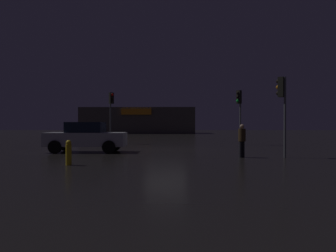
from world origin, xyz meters
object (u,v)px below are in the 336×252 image
store_building (139,121)px  pedestrian (242,138)px  traffic_signal_opposite (111,105)px  fire_hydrant (69,153)px  car_near (86,137)px  traffic_signal_cross_left (239,104)px  traffic_signal_main (282,96)px

store_building → pedestrian: 38.91m
traffic_signal_opposite → fire_hydrant: 13.19m
pedestrian → fire_hydrant: pedestrian is taller
car_near → fire_hydrant: (0.83, -5.46, -0.38)m
pedestrian → fire_hydrant: bearing=-158.3°
traffic_signal_cross_left → car_near: traffic_signal_cross_left is taller
store_building → fire_hydrant: store_building is taller
traffic_signal_cross_left → pedestrian: 9.49m
car_near → fire_hydrant: bearing=-81.4°
store_building → traffic_signal_cross_left: bearing=-69.7°
car_near → pedestrian: 8.43m
traffic_signal_cross_left → fire_hydrant: traffic_signal_cross_left is taller
traffic_signal_main → traffic_signal_cross_left: bearing=90.4°
traffic_signal_main → fire_hydrant: 9.80m
store_building → traffic_signal_main: (10.70, -37.88, 0.77)m
traffic_signal_opposite → traffic_signal_cross_left: traffic_signal_cross_left is taller
traffic_signal_cross_left → fire_hydrant: size_ratio=4.29×
traffic_signal_cross_left → car_near: bearing=-146.6°
traffic_signal_opposite → traffic_signal_main: bearing=-45.3°
store_building → car_near: size_ratio=4.24×
traffic_signal_opposite → fire_hydrant: size_ratio=4.23×
traffic_signal_main → traffic_signal_opposite: (-9.93, 10.03, 0.21)m
car_near → pedestrian: car_near is taller
fire_hydrant → pedestrian: bearing=21.7°
fire_hydrant → store_building: bearing=92.3°
traffic_signal_main → fire_hydrant: size_ratio=3.93×
store_building → pedestrian: size_ratio=11.79×
traffic_signal_cross_left → car_near: size_ratio=0.95×
traffic_signal_cross_left → fire_hydrant: bearing=-127.0°
car_near → traffic_signal_main: bearing=-14.7°
car_near → fire_hydrant: 5.53m
traffic_signal_opposite → car_near: traffic_signal_opposite is taller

